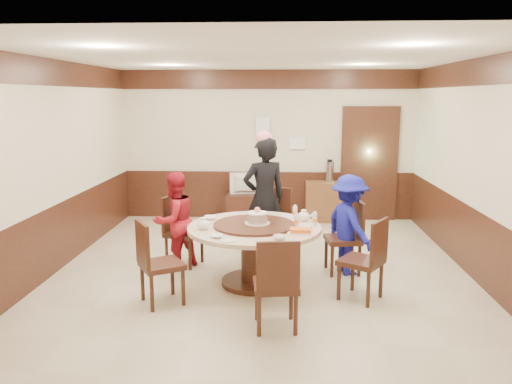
# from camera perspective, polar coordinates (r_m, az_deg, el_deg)

# --- Properties ---
(room) EXTENTS (6.00, 6.04, 2.84)m
(room) POSITION_cam_1_polar(r_m,az_deg,el_deg) (6.57, 0.73, 0.01)
(room) COLOR beige
(room) RESTS_ON ground
(banquet_table) EXTENTS (1.64, 1.64, 0.78)m
(banquet_table) POSITION_cam_1_polar(r_m,az_deg,el_deg) (6.20, -0.19, -5.85)
(banquet_table) COLOR #381B11
(banquet_table) RESTS_ON ground
(chair_0) EXTENTS (0.50, 0.49, 0.97)m
(chair_0) POSITION_cam_1_polar(r_m,az_deg,el_deg) (6.78, 10.06, -6.55)
(chair_0) COLOR #381B11
(chair_0) RESTS_ON ground
(chair_1) EXTENTS (0.57, 0.58, 0.97)m
(chair_1) POSITION_cam_1_polar(r_m,az_deg,el_deg) (7.50, 2.02, -4.70)
(chair_1) COLOR #381B11
(chair_1) RESTS_ON ground
(chair_2) EXTENTS (0.56, 0.55, 0.97)m
(chair_2) POSITION_cam_1_polar(r_m,az_deg,el_deg) (7.05, -8.36, -5.82)
(chair_2) COLOR #381B11
(chair_2) RESTS_ON ground
(chair_3) EXTENTS (0.61, 0.61, 0.97)m
(chair_3) POSITION_cam_1_polar(r_m,az_deg,el_deg) (5.81, -10.89, -9.58)
(chair_3) COLOR #381B11
(chair_3) RESTS_ON ground
(chair_4) EXTENTS (0.48, 0.49, 0.97)m
(chair_4) POSITION_cam_1_polar(r_m,az_deg,el_deg) (5.13, 2.30, -12.23)
(chair_4) COLOR #381B11
(chair_4) RESTS_ON ground
(chair_5) EXTENTS (0.61, 0.61, 0.97)m
(chair_5) POSITION_cam_1_polar(r_m,az_deg,el_deg) (5.95, 12.05, -9.15)
(chair_5) COLOR #381B11
(chair_5) RESTS_ON ground
(person_standing) EXTENTS (0.75, 0.64, 1.75)m
(person_standing) POSITION_cam_1_polar(r_m,az_deg,el_deg) (7.16, 0.94, -0.73)
(person_standing) COLOR black
(person_standing) RESTS_ON ground
(person_red) EXTENTS (0.80, 0.82, 1.33)m
(person_red) POSITION_cam_1_polar(r_m,az_deg,el_deg) (6.85, -9.29, -3.24)
(person_red) COLOR #A31522
(person_red) RESTS_ON ground
(person_blue) EXTENTS (0.83, 0.99, 1.32)m
(person_blue) POSITION_cam_1_polar(r_m,az_deg,el_deg) (6.66, 10.59, -3.70)
(person_blue) COLOR #171993
(person_blue) RESTS_ON ground
(birthday_cake) EXTENTS (0.31, 0.31, 0.21)m
(birthday_cake) POSITION_cam_1_polar(r_m,az_deg,el_deg) (6.12, 0.14, -2.97)
(birthday_cake) COLOR white
(birthday_cake) RESTS_ON banquet_table
(teapot_left) EXTENTS (0.17, 0.15, 0.13)m
(teapot_left) POSITION_cam_1_polar(r_m,az_deg,el_deg) (6.00, -6.05, -3.73)
(teapot_left) COLOR white
(teapot_left) RESTS_ON banquet_table
(teapot_right) EXTENTS (0.17, 0.15, 0.13)m
(teapot_right) POSITION_cam_1_polar(r_m,az_deg,el_deg) (6.40, 5.49, -2.79)
(teapot_right) COLOR white
(teapot_right) RESTS_ON banquet_table
(bowl_0) EXTENTS (0.17, 0.17, 0.04)m
(bowl_0) POSITION_cam_1_polar(r_m,az_deg,el_deg) (6.50, -5.23, -2.94)
(bowl_0) COLOR white
(bowl_0) RESTS_ON banquet_table
(bowl_1) EXTENTS (0.14, 0.14, 0.05)m
(bowl_1) POSITION_cam_1_polar(r_m,az_deg,el_deg) (5.58, 2.69, -5.20)
(bowl_1) COLOR white
(bowl_1) RESTS_ON banquet_table
(bowl_2) EXTENTS (0.14, 0.14, 0.03)m
(bowl_2) POSITION_cam_1_polar(r_m,az_deg,el_deg) (5.66, -4.47, -5.06)
(bowl_2) COLOR white
(bowl_2) RESTS_ON banquet_table
(bowl_3) EXTENTS (0.14, 0.14, 0.05)m
(bowl_3) POSITION_cam_1_polar(r_m,az_deg,el_deg) (6.01, 5.85, -4.08)
(bowl_3) COLOR white
(bowl_3) RESTS_ON banquet_table
(saucer_near) EXTENTS (0.18, 0.18, 0.01)m
(saucer_near) POSITION_cam_1_polar(r_m,az_deg,el_deg) (5.53, -3.17, -5.53)
(saucer_near) COLOR white
(saucer_near) RESTS_ON banquet_table
(saucer_far) EXTENTS (0.18, 0.18, 0.01)m
(saucer_far) POSITION_cam_1_polar(r_m,az_deg,el_deg) (6.61, 3.95, -2.80)
(saucer_far) COLOR white
(saucer_far) RESTS_ON banquet_table
(shrimp_platter) EXTENTS (0.30, 0.20, 0.06)m
(shrimp_platter) POSITION_cam_1_polar(r_m,az_deg,el_deg) (5.82, 5.10, -4.50)
(shrimp_platter) COLOR white
(shrimp_platter) RESTS_ON banquet_table
(bottle_0) EXTENTS (0.06, 0.06, 0.16)m
(bottle_0) POSITION_cam_1_polar(r_m,az_deg,el_deg) (6.08, 4.68, -3.32)
(bottle_0) COLOR white
(bottle_0) RESTS_ON banquet_table
(bottle_1) EXTENTS (0.06, 0.06, 0.16)m
(bottle_1) POSITION_cam_1_polar(r_m,az_deg,el_deg) (6.18, 6.72, -3.13)
(bottle_1) COLOR white
(bottle_1) RESTS_ON banquet_table
(bottle_2) EXTENTS (0.06, 0.06, 0.16)m
(bottle_2) POSITION_cam_1_polar(r_m,az_deg,el_deg) (6.53, 4.48, -2.33)
(bottle_2) COLOR white
(bottle_2) RESTS_ON banquet_table
(tv_stand) EXTENTS (0.85, 0.45, 0.50)m
(tv_stand) POSITION_cam_1_polar(r_m,az_deg,el_deg) (9.43, -0.81, -1.78)
(tv_stand) COLOR #381B11
(tv_stand) RESTS_ON ground
(television) EXTENTS (0.72, 0.20, 0.41)m
(television) POSITION_cam_1_polar(r_m,az_deg,el_deg) (9.34, -0.82, 0.94)
(television) COLOR #959597
(television) RESTS_ON tv_stand
(side_cabinet) EXTENTS (0.80, 0.40, 0.75)m
(side_cabinet) POSITION_cam_1_polar(r_m,az_deg,el_deg) (9.45, 8.08, -1.08)
(side_cabinet) COLOR brown
(side_cabinet) RESTS_ON ground
(thermos) EXTENTS (0.15, 0.15, 0.38)m
(thermos) POSITION_cam_1_polar(r_m,az_deg,el_deg) (9.36, 8.41, 2.30)
(thermos) COLOR silver
(thermos) RESTS_ON side_cabinet
(notice_left) EXTENTS (0.25, 0.00, 0.35)m
(notice_left) POSITION_cam_1_polar(r_m,az_deg,el_deg) (9.41, 0.79, 7.43)
(notice_left) COLOR white
(notice_left) RESTS_ON room
(notice_right) EXTENTS (0.30, 0.00, 0.22)m
(notice_right) POSITION_cam_1_polar(r_m,az_deg,el_deg) (9.43, 4.75, 5.57)
(notice_right) COLOR white
(notice_right) RESTS_ON room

